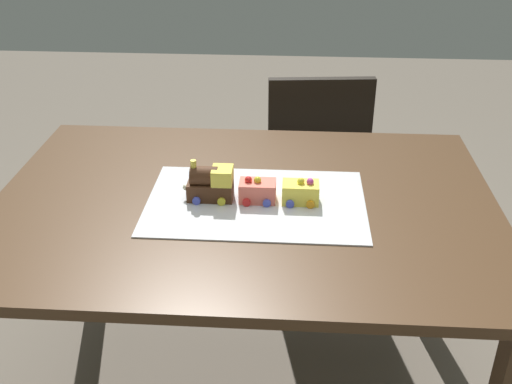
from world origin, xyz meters
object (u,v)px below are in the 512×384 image
at_px(dining_table, 245,232).
at_px(cake_car_gondola_coral, 257,191).
at_px(chair, 314,159).
at_px(cake_locomotive, 211,183).
at_px(cake_car_tanker_lemon, 301,192).

relative_size(dining_table, cake_car_gondola_coral, 14.00).
xyz_separation_m(dining_table, chair, (0.22, 0.83, -0.16)).
xyz_separation_m(chair, cake_locomotive, (-0.31, -0.84, 0.32)).
bearing_deg(cake_car_gondola_coral, dining_table, 167.99).
xyz_separation_m(cake_car_gondola_coral, cake_car_tanker_lemon, (0.12, 0.00, 0.00)).
distance_m(dining_table, cake_locomotive, 0.18).
xyz_separation_m(chair, cake_car_gondola_coral, (-0.18, -0.84, 0.30)).
bearing_deg(chair, cake_locomotive, 63.93).
relative_size(dining_table, cake_locomotive, 10.00).
distance_m(cake_locomotive, cake_car_tanker_lemon, 0.25).
xyz_separation_m(chair, cake_car_tanker_lemon, (-0.07, -0.84, 0.30)).
distance_m(dining_table, chair, 0.88).
relative_size(cake_car_gondola_coral, cake_car_tanker_lemon, 1.00).
xyz_separation_m(cake_locomotive, cake_car_gondola_coral, (0.13, 0.00, -0.02)).
height_order(chair, cake_car_gondola_coral, chair).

